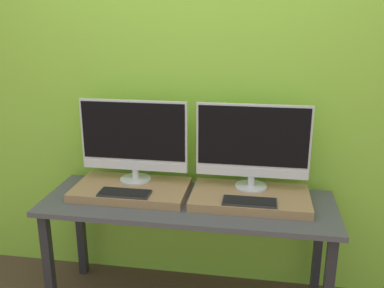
{
  "coord_description": "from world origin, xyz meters",
  "views": [
    {
      "loc": [
        0.39,
        -1.94,
        1.75
      ],
      "look_at": [
        0.0,
        0.44,
        1.01
      ],
      "focal_mm": 40.0,
      "sensor_mm": 36.0,
      "label": 1
    }
  ],
  "objects_px": {
    "monitor_right": "(253,144)",
    "keyboard_right": "(250,202)",
    "monitor_left": "(134,138)",
    "keyboard_left": "(125,193)"
  },
  "relations": [
    {
      "from": "monitor_right",
      "to": "keyboard_right",
      "type": "distance_m",
      "value": 0.34
    },
    {
      "from": "monitor_left",
      "to": "keyboard_left",
      "type": "xyz_separation_m",
      "value": [
        0.0,
        -0.22,
        -0.26
      ]
    },
    {
      "from": "monitor_left",
      "to": "keyboard_right",
      "type": "distance_m",
      "value": 0.79
    },
    {
      "from": "monitor_right",
      "to": "keyboard_left",
      "type": "bearing_deg",
      "value": -162.9
    },
    {
      "from": "keyboard_left",
      "to": "monitor_right",
      "type": "height_order",
      "value": "monitor_right"
    },
    {
      "from": "monitor_left",
      "to": "keyboard_right",
      "type": "bearing_deg",
      "value": -17.1
    },
    {
      "from": "monitor_right",
      "to": "monitor_left",
      "type": "bearing_deg",
      "value": 180.0
    },
    {
      "from": "monitor_left",
      "to": "keyboard_left",
      "type": "height_order",
      "value": "monitor_left"
    },
    {
      "from": "monitor_left",
      "to": "monitor_right",
      "type": "distance_m",
      "value": 0.71
    },
    {
      "from": "monitor_left",
      "to": "keyboard_left",
      "type": "bearing_deg",
      "value": -90.0
    }
  ]
}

